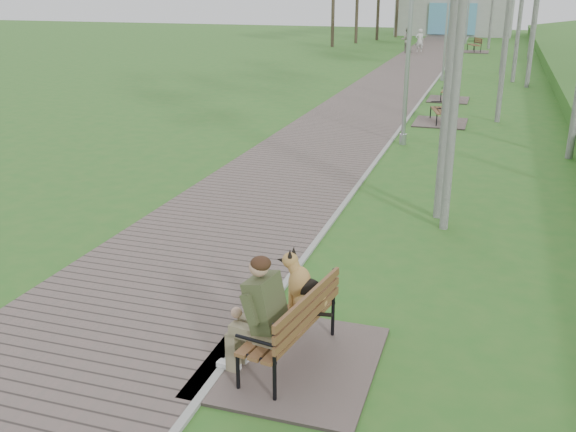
# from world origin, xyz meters

# --- Properties ---
(ground) EXTENTS (120.00, 120.00, 0.00)m
(ground) POSITION_xyz_m (0.00, 0.00, 0.00)
(ground) COLOR #2E6A23
(ground) RESTS_ON ground
(walkway) EXTENTS (3.50, 67.00, 0.04)m
(walkway) POSITION_xyz_m (-1.75, 21.50, 0.02)
(walkway) COLOR #645751
(walkway) RESTS_ON ground
(kerb) EXTENTS (0.10, 67.00, 0.05)m
(kerb) POSITION_xyz_m (0.00, 21.50, 0.03)
(kerb) COLOR #999993
(kerb) RESTS_ON ground
(building_north) EXTENTS (10.00, 5.20, 4.00)m
(building_north) POSITION_xyz_m (-1.50, 50.97, 1.99)
(building_north) COLOR #9E9E99
(building_north) RESTS_ON ground
(bench_main) EXTENTS (1.98, 2.20, 1.72)m
(bench_main) POSITION_xyz_m (0.63, -4.68, 0.49)
(bench_main) COLOR #645751
(bench_main) RESTS_ON ground
(bench_second) EXTENTS (1.66, 1.84, 1.02)m
(bench_second) POSITION_xyz_m (1.06, 10.34, 0.19)
(bench_second) COLOR #645751
(bench_second) RESTS_ON ground
(bench_third) EXTENTS (1.54, 1.71, 0.95)m
(bench_third) POSITION_xyz_m (0.94, 14.98, 0.17)
(bench_third) COLOR #645751
(bench_third) RESTS_ON ground
(bench_far) EXTENTS (1.86, 2.07, 1.14)m
(bench_far) POSITION_xyz_m (1.04, 35.14, 0.21)
(bench_far) COLOR #645751
(bench_far) RESTS_ON ground
(lamp_post_near) EXTENTS (0.20, 0.20, 5.18)m
(lamp_post_near) POSITION_xyz_m (0.36, 6.98, 2.42)
(lamp_post_near) COLOR #9DA0A5
(lamp_post_near) RESTS_ON ground
(lamp_post_second) EXTENTS (0.18, 0.18, 4.65)m
(lamp_post_second) POSITION_xyz_m (0.27, 20.43, 2.17)
(lamp_post_second) COLOR #9DA0A5
(lamp_post_second) RESTS_ON ground
(lamp_post_third) EXTENTS (0.20, 0.20, 5.18)m
(lamp_post_third) POSITION_xyz_m (0.24, 35.37, 2.42)
(lamp_post_third) COLOR #9DA0A5
(lamp_post_third) RESTS_ON ground
(lamp_post_far) EXTENTS (0.18, 0.18, 4.59)m
(lamp_post_far) POSITION_xyz_m (0.12, 41.79, 2.14)
(lamp_post_far) COLOR #9DA0A5
(lamp_post_far) RESTS_ON ground
(pedestrian_near) EXTENTS (0.65, 0.55, 1.53)m
(pedestrian_near) POSITION_xyz_m (-2.46, 33.78, 0.76)
(pedestrian_near) COLOR silver
(pedestrian_near) RESTS_ON ground
(pedestrian_far) EXTENTS (0.82, 0.65, 1.65)m
(pedestrian_far) POSITION_xyz_m (-3.20, 33.14, 0.82)
(pedestrian_far) COLOR gray
(pedestrian_far) RESTS_ON ground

